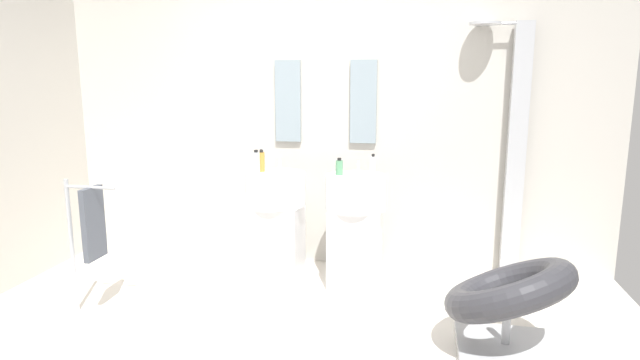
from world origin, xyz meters
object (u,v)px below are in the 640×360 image
(pedestal_sink_right, at_px, (356,226))
(soap_bottle_green, at_px, (339,167))
(soap_bottle_black, at_px, (261,161))
(pedestal_sink_left, at_px, (276,222))
(shower_column, at_px, (514,147))
(soap_bottle_amber, at_px, (262,162))
(soap_bottle_white, at_px, (373,166))
(towel_rack, at_px, (90,226))
(soap_bottle_clear, at_px, (256,163))
(lounge_chair, at_px, (508,298))

(pedestal_sink_right, bearing_deg, soap_bottle_green, 178.70)
(soap_bottle_green, height_order, soap_bottle_black, soap_bottle_black)
(pedestal_sink_left, distance_m, pedestal_sink_right, 0.65)
(shower_column, relative_size, soap_bottle_amber, 11.68)
(pedestal_sink_left, relative_size, soap_bottle_amber, 5.58)
(soap_bottle_white, relative_size, soap_bottle_black, 1.01)
(soap_bottle_green, bearing_deg, towel_rack, -150.94)
(soap_bottle_clear, distance_m, soap_bottle_white, 0.91)
(soap_bottle_amber, bearing_deg, soap_bottle_black, 112.61)
(soap_bottle_black, bearing_deg, pedestal_sink_right, -4.38)
(pedestal_sink_right, distance_m, soap_bottle_green, 0.48)
(shower_column, distance_m, towel_rack, 3.23)
(soap_bottle_amber, bearing_deg, soap_bottle_green, -2.77)
(soap_bottle_green, bearing_deg, soap_bottle_white, -11.57)
(shower_column, distance_m, soap_bottle_clear, 2.05)
(pedestal_sink_left, relative_size, soap_bottle_clear, 5.11)
(lounge_chair, distance_m, towel_rack, 2.75)
(pedestal_sink_left, distance_m, towel_rack, 1.39)
(soap_bottle_clear, relative_size, soap_bottle_black, 1.09)
(pedestal_sink_left, bearing_deg, towel_rack, -140.65)
(pedestal_sink_right, distance_m, soap_bottle_black, 0.92)
(lounge_chair, bearing_deg, shower_column, 81.45)
(towel_rack, height_order, soap_bottle_black, soap_bottle_black)
(soap_bottle_amber, bearing_deg, shower_column, 10.13)
(pedestal_sink_right, xyz_separation_m, soap_bottle_amber, (-0.77, 0.03, 0.48))
(pedestal_sink_right, distance_m, soap_bottle_clear, 0.92)
(soap_bottle_green, bearing_deg, lounge_chair, -38.80)
(pedestal_sink_left, height_order, lounge_chair, pedestal_sink_left)
(soap_bottle_clear, bearing_deg, soap_bottle_amber, 87.23)
(soap_bottle_clear, bearing_deg, pedestal_sink_left, 35.08)
(soap_bottle_clear, bearing_deg, towel_rack, -140.10)
(pedestal_sink_left, distance_m, soap_bottle_clear, 0.52)
(pedestal_sink_left, bearing_deg, shower_column, 11.77)
(soap_bottle_amber, xyz_separation_m, soap_bottle_green, (0.64, -0.03, -0.02))
(pedestal_sink_left, height_order, soap_bottle_clear, soap_bottle_clear)
(pedestal_sink_left, bearing_deg, soap_bottle_green, 0.34)
(lounge_chair, xyz_separation_m, soap_bottle_clear, (-1.79, 0.83, 0.62))
(pedestal_sink_left, distance_m, lounge_chair, 1.91)
(soap_bottle_black, bearing_deg, soap_bottle_clear, -88.14)
(shower_column, bearing_deg, soap_bottle_amber, -169.87)
(soap_bottle_amber, distance_m, soap_bottle_black, 0.03)
(towel_rack, height_order, soap_bottle_amber, soap_bottle_amber)
(pedestal_sink_right, relative_size, soap_bottle_black, 5.56)
(pedestal_sink_right, bearing_deg, towel_rack, -152.94)
(shower_column, height_order, soap_bottle_green, shower_column)
(soap_bottle_white, distance_m, soap_bottle_black, 0.92)
(pedestal_sink_right, distance_m, shower_column, 1.41)
(lounge_chair, bearing_deg, pedestal_sink_right, 137.82)
(pedestal_sink_right, distance_m, soap_bottle_white, 0.51)
(soap_bottle_amber, height_order, soap_bottle_white, soap_bottle_white)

